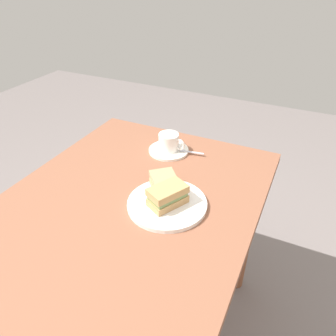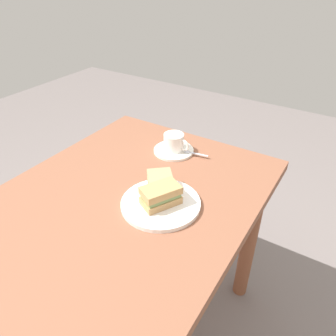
{
  "view_description": "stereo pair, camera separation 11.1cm",
  "coord_description": "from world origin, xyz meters",
  "px_view_note": "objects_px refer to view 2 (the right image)",
  "views": [
    {
      "loc": [
        -0.54,
        -0.45,
        1.39
      ],
      "look_at": [
        0.3,
        -0.05,
        0.77
      ],
      "focal_mm": 34.31,
      "sensor_mm": 36.0,
      "label": 1
    },
    {
      "loc": [
        -0.49,
        -0.55,
        1.39
      ],
      "look_at": [
        0.3,
        -0.05,
        0.77
      ],
      "focal_mm": 34.31,
      "sensor_mm": 36.0,
      "label": 2
    }
  ],
  "objects_px": {
    "spoon": "(192,153)",
    "coffee_saucer": "(174,150)",
    "sandwich_front": "(161,195)",
    "sandwich_back": "(161,186)",
    "coffee_cup": "(174,142)",
    "dining_table": "(103,245)",
    "sandwich_plate": "(161,203)"
  },
  "relations": [
    {
      "from": "dining_table",
      "to": "sandwich_back",
      "type": "distance_m",
      "value": 0.26
    },
    {
      "from": "spoon",
      "to": "coffee_cup",
      "type": "bearing_deg",
      "value": 99.22
    },
    {
      "from": "sandwich_back",
      "to": "coffee_cup",
      "type": "xyz_separation_m",
      "value": [
        0.26,
        0.11,
        0.01
      ]
    },
    {
      "from": "coffee_saucer",
      "to": "spoon",
      "type": "xyz_separation_m",
      "value": [
        0.01,
        -0.07,
        0.01
      ]
    },
    {
      "from": "sandwich_plate",
      "to": "coffee_cup",
      "type": "distance_m",
      "value": 0.33
    },
    {
      "from": "coffee_saucer",
      "to": "coffee_cup",
      "type": "xyz_separation_m",
      "value": [
        -0.0,
        -0.0,
        0.04
      ]
    },
    {
      "from": "dining_table",
      "to": "sandwich_front",
      "type": "bearing_deg",
      "value": -42.08
    },
    {
      "from": "coffee_saucer",
      "to": "spoon",
      "type": "distance_m",
      "value": 0.07
    },
    {
      "from": "sandwich_front",
      "to": "coffee_cup",
      "type": "xyz_separation_m",
      "value": [
        0.31,
        0.14,
        0.0
      ]
    },
    {
      "from": "dining_table",
      "to": "sandwich_front",
      "type": "height_order",
      "value": "sandwich_front"
    },
    {
      "from": "dining_table",
      "to": "sandwich_back",
      "type": "xyz_separation_m",
      "value": [
        0.19,
        -0.1,
        0.15
      ]
    },
    {
      "from": "sandwich_front",
      "to": "coffee_saucer",
      "type": "xyz_separation_m",
      "value": [
        0.31,
        0.14,
        -0.04
      ]
    },
    {
      "from": "sandwich_front",
      "to": "sandwich_back",
      "type": "bearing_deg",
      "value": 31.51
    },
    {
      "from": "sandwich_plate",
      "to": "dining_table",
      "type": "bearing_deg",
      "value": 140.25
    },
    {
      "from": "coffee_saucer",
      "to": "coffee_cup",
      "type": "relative_size",
      "value": 1.45
    },
    {
      "from": "coffee_saucer",
      "to": "sandwich_plate",
      "type": "bearing_deg",
      "value": -155.6
    },
    {
      "from": "dining_table",
      "to": "spoon",
      "type": "relative_size",
      "value": 12.46
    },
    {
      "from": "spoon",
      "to": "coffee_saucer",
      "type": "bearing_deg",
      "value": 98.92
    },
    {
      "from": "dining_table",
      "to": "coffee_saucer",
      "type": "height_order",
      "value": "coffee_saucer"
    },
    {
      "from": "dining_table",
      "to": "coffee_cup",
      "type": "relative_size",
      "value": 11.39
    },
    {
      "from": "coffee_saucer",
      "to": "spoon",
      "type": "bearing_deg",
      "value": -81.08
    },
    {
      "from": "coffee_saucer",
      "to": "spoon",
      "type": "height_order",
      "value": "spoon"
    },
    {
      "from": "dining_table",
      "to": "spoon",
      "type": "bearing_deg",
      "value": -7.41
    },
    {
      "from": "coffee_saucer",
      "to": "sandwich_back",
      "type": "bearing_deg",
      "value": -156.64
    },
    {
      "from": "sandwich_plate",
      "to": "sandwich_back",
      "type": "bearing_deg",
      "value": 30.74
    },
    {
      "from": "sandwich_front",
      "to": "spoon",
      "type": "height_order",
      "value": "sandwich_front"
    },
    {
      "from": "sandwich_front",
      "to": "sandwich_back",
      "type": "xyz_separation_m",
      "value": [
        0.05,
        0.03,
        -0.01
      ]
    },
    {
      "from": "sandwich_front",
      "to": "sandwich_back",
      "type": "relative_size",
      "value": 0.86
    },
    {
      "from": "sandwich_plate",
      "to": "coffee_saucer",
      "type": "bearing_deg",
      "value": 24.4
    },
    {
      "from": "dining_table",
      "to": "sandwich_back",
      "type": "height_order",
      "value": "sandwich_back"
    },
    {
      "from": "coffee_saucer",
      "to": "coffee_cup",
      "type": "bearing_deg",
      "value": -92.6
    },
    {
      "from": "coffee_cup",
      "to": "spoon",
      "type": "bearing_deg",
      "value": -80.78
    }
  ]
}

